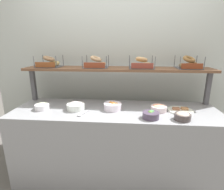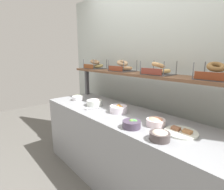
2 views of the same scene
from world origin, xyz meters
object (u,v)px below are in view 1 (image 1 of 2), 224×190
object	(u,v)px
bowl_lox_spread	(159,108)
bagel_basket_plain	(141,64)
serving_plate_white	(180,110)
bagel_basket_everything	(49,63)
bowl_scallion_spread	(42,106)
bowl_tuna_salad	(183,116)
bagel_basket_cinnamon_raisin	(188,64)
bowl_veggie_mix	(151,115)
bagel_basket_sesame	(96,63)
bowl_cream_cheese	(76,106)
bowl_fruit_salad	(113,106)
serving_spoon_near_plate	(82,114)

from	to	relation	value
bowl_lox_spread	bagel_basket_plain	size ratio (longest dim) A/B	0.60
serving_plate_white	bagel_basket_everything	distance (m)	1.62
bowl_scallion_spread	serving_plate_white	world-z (taller)	bowl_scallion_spread
bowl_tuna_salad	bagel_basket_cinnamon_raisin	world-z (taller)	bagel_basket_cinnamon_raisin
bowl_veggie_mix	bagel_basket_sesame	size ratio (longest dim) A/B	0.56
bowl_lox_spread	bagel_basket_everything	bearing A→B (deg)	168.20
bowl_scallion_spread	bagel_basket_plain	bearing A→B (deg)	16.19
bowl_lox_spread	bagel_basket_cinnamon_raisin	size ratio (longest dim) A/B	0.61
bowl_scallion_spread	bowl_cream_cheese	size ratio (longest dim) A/B	0.80
bowl_tuna_salad	serving_plate_white	bearing A→B (deg)	78.60
bagel_basket_sesame	bagel_basket_plain	size ratio (longest dim) A/B	1.02
bowl_veggie_mix	bagel_basket_sesame	bearing A→B (deg)	142.07
bowl_fruit_salad	bagel_basket_sesame	xyz separation A→B (m)	(-0.22, 0.27, 0.44)
serving_spoon_near_plate	bagel_basket_everything	size ratio (longest dim) A/B	0.58
bowl_cream_cheese	bagel_basket_everything	size ratio (longest dim) A/B	0.67
bowl_scallion_spread	bowl_fruit_salad	size ratio (longest dim) A/B	0.78
bowl_lox_spread	serving_spoon_near_plate	distance (m)	0.82
serving_spoon_near_plate	bagel_basket_sesame	size ratio (longest dim) A/B	0.57
bowl_tuna_salad	bowl_scallion_spread	bearing A→B (deg)	173.67
bagel_basket_everything	bagel_basket_cinnamon_raisin	xyz separation A→B (m)	(1.65, 0.00, 0.00)
bowl_veggie_mix	bagel_basket_plain	bearing A→B (deg)	99.47
serving_spoon_near_plate	bowl_veggie_mix	bearing A→B (deg)	-2.19
bowl_cream_cheese	bowl_lox_spread	bearing A→B (deg)	2.10
bowl_scallion_spread	serving_spoon_near_plate	world-z (taller)	bowl_scallion_spread
bagel_basket_cinnamon_raisin	bagel_basket_sesame	bearing A→B (deg)	179.71
bowl_veggie_mix	serving_spoon_near_plate	distance (m)	0.70
bowl_cream_cheese	bowl_lox_spread	size ratio (longest dim) A/B	1.13
bagel_basket_plain	bagel_basket_sesame	bearing A→B (deg)	178.58
bowl_scallion_spread	bagel_basket_sesame	distance (m)	0.78
bowl_tuna_salad	serving_plate_white	xyz separation A→B (m)	(0.05, 0.24, -0.03)
bowl_veggie_mix	bagel_basket_cinnamon_raisin	distance (m)	0.79
bowl_tuna_salad	serving_plate_white	distance (m)	0.24
serving_plate_white	bowl_lox_spread	bearing A→B (deg)	-175.33
serving_plate_white	bagel_basket_everything	world-z (taller)	bagel_basket_everything
bowl_tuna_salad	bagel_basket_plain	size ratio (longest dim) A/B	0.54
bagel_basket_sesame	bagel_basket_everything	bearing A→B (deg)	-179.44
serving_spoon_near_plate	bowl_tuna_salad	bearing A→B (deg)	-2.44
bowl_scallion_spread	bowl_lox_spread	xyz separation A→B (m)	(1.28, 0.05, 0.00)
bagel_basket_cinnamon_raisin	serving_plate_white	bearing A→B (deg)	-114.16
bowl_cream_cheese	bowl_lox_spread	xyz separation A→B (m)	(0.91, 0.03, -0.01)
bowl_veggie_mix	bagel_basket_everything	bearing A→B (deg)	158.32
bowl_tuna_salad	bowl_veggie_mix	xyz separation A→B (m)	(-0.30, 0.02, -0.00)
serving_spoon_near_plate	bagel_basket_plain	world-z (taller)	bagel_basket_plain
bagel_basket_everything	bowl_cream_cheese	bearing A→B (deg)	-37.81
serving_plate_white	bowl_veggie_mix	bearing A→B (deg)	-147.32
bowl_scallion_spread	bagel_basket_cinnamon_raisin	bearing A→B (deg)	11.30
bowl_veggie_mix	bagel_basket_cinnamon_raisin	xyz separation A→B (m)	(0.46, 0.47, 0.44)
bowl_tuna_salad	serving_spoon_near_plate	world-z (taller)	bowl_tuna_salad
bowl_scallion_spread	bowl_veggie_mix	distance (m)	1.18
bowl_cream_cheese	bagel_basket_cinnamon_raisin	distance (m)	1.36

